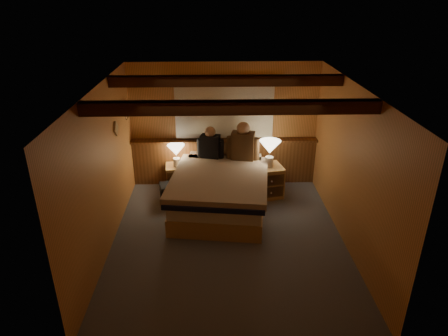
{
  "coord_description": "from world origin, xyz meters",
  "views": [
    {
      "loc": [
        -0.22,
        -5.24,
        3.62
      ],
      "look_at": [
        -0.05,
        0.4,
        1.06
      ],
      "focal_mm": 32.0,
      "sensor_mm": 36.0,
      "label": 1
    }
  ],
  "objects_px": {
    "person_right": "(243,144)",
    "duffel_bag": "(175,191)",
    "nightstand_left": "(178,177)",
    "nightstand_right": "(267,181)",
    "lamp_left": "(176,151)",
    "person_left": "(210,145)",
    "bed": "(220,191)",
    "lamp_right": "(270,149)"
  },
  "relations": [
    {
      "from": "nightstand_left",
      "to": "person_left",
      "type": "bearing_deg",
      "value": -12.44
    },
    {
      "from": "bed",
      "to": "lamp_left",
      "type": "bearing_deg",
      "value": 143.58
    },
    {
      "from": "lamp_right",
      "to": "person_left",
      "type": "distance_m",
      "value": 1.11
    },
    {
      "from": "nightstand_left",
      "to": "lamp_left",
      "type": "distance_m",
      "value": 0.55
    },
    {
      "from": "bed",
      "to": "duffel_bag",
      "type": "distance_m",
      "value": 0.94
    },
    {
      "from": "lamp_right",
      "to": "person_right",
      "type": "relative_size",
      "value": 0.68
    },
    {
      "from": "lamp_right",
      "to": "person_right",
      "type": "height_order",
      "value": "person_right"
    },
    {
      "from": "nightstand_right",
      "to": "bed",
      "type": "bearing_deg",
      "value": -162.42
    },
    {
      "from": "nightstand_right",
      "to": "person_left",
      "type": "height_order",
      "value": "person_left"
    },
    {
      "from": "person_right",
      "to": "duffel_bag",
      "type": "height_order",
      "value": "person_right"
    },
    {
      "from": "bed",
      "to": "duffel_bag",
      "type": "relative_size",
      "value": 3.77
    },
    {
      "from": "nightstand_left",
      "to": "duffel_bag",
      "type": "distance_m",
      "value": 0.44
    },
    {
      "from": "lamp_left",
      "to": "lamp_right",
      "type": "relative_size",
      "value": 0.85
    },
    {
      "from": "nightstand_right",
      "to": "person_left",
      "type": "xyz_separation_m",
      "value": [
        -1.05,
        0.24,
        0.65
      ]
    },
    {
      "from": "nightstand_left",
      "to": "person_left",
      "type": "xyz_separation_m",
      "value": [
        0.63,
        -0.08,
        0.7
      ]
    },
    {
      "from": "lamp_right",
      "to": "lamp_left",
      "type": "bearing_deg",
      "value": 170.24
    },
    {
      "from": "nightstand_right",
      "to": "lamp_right",
      "type": "bearing_deg",
      "value": -28.54
    },
    {
      "from": "nightstand_right",
      "to": "duffel_bag",
      "type": "relative_size",
      "value": 1.06
    },
    {
      "from": "person_right",
      "to": "duffel_bag",
      "type": "bearing_deg",
      "value": -156.69
    },
    {
      "from": "nightstand_left",
      "to": "nightstand_right",
      "type": "xyz_separation_m",
      "value": [
        1.69,
        -0.31,
        0.05
      ]
    },
    {
      "from": "nightstand_left",
      "to": "person_left",
      "type": "relative_size",
      "value": 0.8
    },
    {
      "from": "lamp_right",
      "to": "nightstand_right",
      "type": "bearing_deg",
      "value": 163.46
    },
    {
      "from": "person_right",
      "to": "duffel_bag",
      "type": "xyz_separation_m",
      "value": [
        -1.26,
        -0.25,
        -0.83
      ]
    },
    {
      "from": "lamp_left",
      "to": "duffel_bag",
      "type": "bearing_deg",
      "value": -91.98
    },
    {
      "from": "nightstand_right",
      "to": "person_right",
      "type": "distance_m",
      "value": 0.84
    },
    {
      "from": "lamp_right",
      "to": "person_left",
      "type": "xyz_separation_m",
      "value": [
        -1.08,
        0.25,
        -0.01
      ]
    },
    {
      "from": "nightstand_left",
      "to": "person_right",
      "type": "relative_size",
      "value": 0.67
    },
    {
      "from": "nightstand_left",
      "to": "lamp_right",
      "type": "xyz_separation_m",
      "value": [
        1.71,
        -0.32,
        0.71
      ]
    },
    {
      "from": "bed",
      "to": "nightstand_right",
      "type": "height_order",
      "value": "bed"
    },
    {
      "from": "bed",
      "to": "nightstand_left",
      "type": "distance_m",
      "value": 1.15
    },
    {
      "from": "lamp_left",
      "to": "bed",
      "type": "bearing_deg",
      "value": -44.12
    },
    {
      "from": "nightstand_left",
      "to": "person_right",
      "type": "bearing_deg",
      "value": -13.82
    },
    {
      "from": "nightstand_left",
      "to": "nightstand_right",
      "type": "bearing_deg",
      "value": -16.18
    },
    {
      "from": "lamp_left",
      "to": "lamp_right",
      "type": "distance_m",
      "value": 1.76
    },
    {
      "from": "person_right",
      "to": "lamp_left",
      "type": "bearing_deg",
      "value": -174.9
    },
    {
      "from": "bed",
      "to": "person_right",
      "type": "height_order",
      "value": "person_right"
    },
    {
      "from": "person_left",
      "to": "duffel_bag",
      "type": "distance_m",
      "value": 1.08
    },
    {
      "from": "nightstand_right",
      "to": "duffel_bag",
      "type": "height_order",
      "value": "nightstand_right"
    },
    {
      "from": "lamp_left",
      "to": "lamp_right",
      "type": "bearing_deg",
      "value": -9.76
    },
    {
      "from": "nightstand_right",
      "to": "lamp_left",
      "type": "bearing_deg",
      "value": 158.35
    },
    {
      "from": "person_left",
      "to": "lamp_left",
      "type": "bearing_deg",
      "value": -170.06
    },
    {
      "from": "person_right",
      "to": "bed",
      "type": "bearing_deg",
      "value": -112.02
    }
  ]
}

